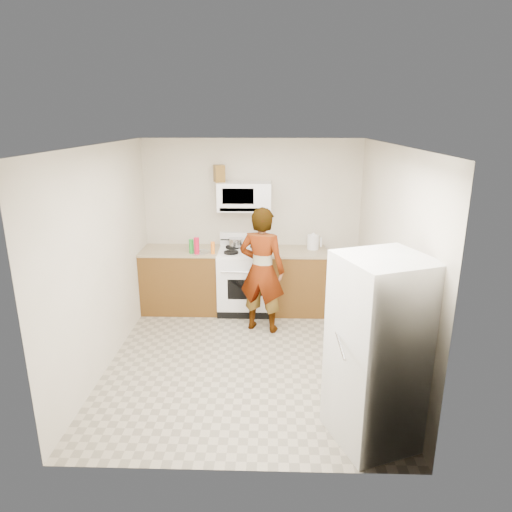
{
  "coord_description": "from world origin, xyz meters",
  "views": [
    {
      "loc": [
        0.27,
        -4.86,
        2.77
      ],
      "look_at": [
        0.1,
        0.55,
        1.13
      ],
      "focal_mm": 32.0,
      "sensor_mm": 36.0,
      "label": 1
    }
  ],
  "objects_px": {
    "fridge": "(379,352)",
    "kettle": "(313,242)",
    "person": "(262,270)",
    "saucepan": "(236,242)",
    "microwave": "(244,196)",
    "gas_range": "(245,279)"
  },
  "relations": [
    {
      "from": "fridge",
      "to": "saucepan",
      "type": "xyz_separation_m",
      "value": [
        -1.45,
        2.97,
        0.16
      ]
    },
    {
      "from": "microwave",
      "to": "gas_range",
      "type": "bearing_deg",
      "value": -90.0
    },
    {
      "from": "kettle",
      "to": "fridge",
      "type": "bearing_deg",
      "value": -90.08
    },
    {
      "from": "microwave",
      "to": "saucepan",
      "type": "relative_size",
      "value": 3.69
    },
    {
      "from": "microwave",
      "to": "fridge",
      "type": "bearing_deg",
      "value": -65.91
    },
    {
      "from": "gas_range",
      "to": "microwave",
      "type": "xyz_separation_m",
      "value": [
        0.0,
        0.13,
        1.21
      ]
    },
    {
      "from": "fridge",
      "to": "kettle",
      "type": "height_order",
      "value": "fridge"
    },
    {
      "from": "person",
      "to": "fridge",
      "type": "height_order",
      "value": "fridge"
    },
    {
      "from": "fridge",
      "to": "gas_range",
      "type": "bearing_deg",
      "value": 93.79
    },
    {
      "from": "gas_range",
      "to": "person",
      "type": "relative_size",
      "value": 0.67
    },
    {
      "from": "microwave",
      "to": "saucepan",
      "type": "distance_m",
      "value": 0.7
    },
    {
      "from": "person",
      "to": "kettle",
      "type": "height_order",
      "value": "person"
    },
    {
      "from": "gas_range",
      "to": "saucepan",
      "type": "distance_m",
      "value": 0.57
    },
    {
      "from": "microwave",
      "to": "fridge",
      "type": "xyz_separation_m",
      "value": [
        1.31,
        -2.94,
        -0.85
      ]
    },
    {
      "from": "microwave",
      "to": "fridge",
      "type": "distance_m",
      "value": 3.33
    },
    {
      "from": "fridge",
      "to": "saucepan",
      "type": "bearing_deg",
      "value": 94.78
    },
    {
      "from": "person",
      "to": "kettle",
      "type": "relative_size",
      "value": 8.29
    },
    {
      "from": "kettle",
      "to": "saucepan",
      "type": "relative_size",
      "value": 0.99
    },
    {
      "from": "microwave",
      "to": "kettle",
      "type": "relative_size",
      "value": 3.72
    },
    {
      "from": "fridge",
      "to": "saucepan",
      "type": "distance_m",
      "value": 3.31
    },
    {
      "from": "fridge",
      "to": "kettle",
      "type": "distance_m",
      "value": 2.93
    },
    {
      "from": "fridge",
      "to": "saucepan",
      "type": "relative_size",
      "value": 8.26
    }
  ]
}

